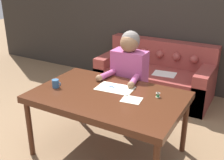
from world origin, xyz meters
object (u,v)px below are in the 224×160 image
(dining_table, at_px, (108,100))
(couch, at_px, (155,77))
(person, at_px, (129,79))
(thread_spool, at_px, (158,95))
(mug, at_px, (56,84))
(scissors, at_px, (113,88))

(dining_table, xyz_separation_m, couch, (-0.12, 1.74, -0.36))
(person, relative_size, thread_spool, 28.05)
(mug, bearing_deg, dining_table, 11.96)
(thread_spool, bearing_deg, person, 140.79)
(couch, height_order, thread_spool, couch)
(couch, relative_size, scissors, 8.26)
(thread_spool, bearing_deg, scissors, -177.77)
(scissors, bearing_deg, couch, 93.29)
(dining_table, distance_m, scissors, 0.19)
(dining_table, bearing_deg, person, 96.06)
(couch, height_order, person, person)
(scissors, bearing_deg, mug, -151.91)
(couch, distance_m, thread_spool, 1.71)
(person, bearing_deg, dining_table, -83.94)
(couch, distance_m, mug, 1.97)
(person, distance_m, scissors, 0.47)
(scissors, bearing_deg, person, 94.77)
(dining_table, relative_size, scissors, 7.30)
(thread_spool, bearing_deg, mug, -163.40)
(dining_table, distance_m, mug, 0.61)
(scissors, bearing_deg, thread_spool, 2.23)
(dining_table, xyz_separation_m, thread_spool, (0.48, 0.19, 0.09))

